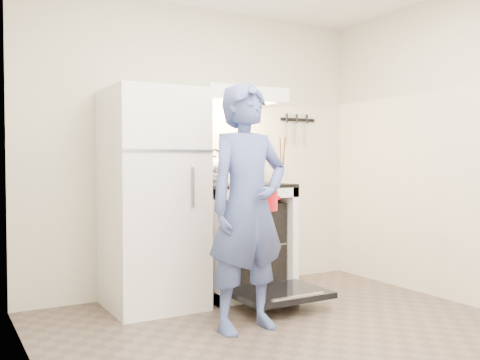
# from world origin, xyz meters

# --- Properties ---
(floor) EXTENTS (3.60, 3.60, 0.00)m
(floor) POSITION_xyz_m (0.00, 0.00, 0.00)
(floor) COLOR brown
(floor) RESTS_ON ground
(back_wall) EXTENTS (3.20, 0.02, 2.50)m
(back_wall) POSITION_xyz_m (0.00, 1.80, 1.25)
(back_wall) COLOR beige
(back_wall) RESTS_ON ground
(refrigerator) EXTENTS (0.70, 0.70, 1.70)m
(refrigerator) POSITION_xyz_m (-0.58, 1.45, 0.85)
(refrigerator) COLOR white
(refrigerator) RESTS_ON floor
(stove_body) EXTENTS (0.76, 0.65, 0.92)m
(stove_body) POSITION_xyz_m (0.23, 1.48, 0.46)
(stove_body) COLOR white
(stove_body) RESTS_ON floor
(cooktop) EXTENTS (0.76, 0.65, 0.03)m
(cooktop) POSITION_xyz_m (0.23, 1.48, 0.94)
(cooktop) COLOR black
(cooktop) RESTS_ON stove_body
(backsplash) EXTENTS (0.76, 0.07, 0.20)m
(backsplash) POSITION_xyz_m (0.23, 1.76, 1.05)
(backsplash) COLOR white
(backsplash) RESTS_ON cooktop
(oven_door) EXTENTS (0.70, 0.54, 0.04)m
(oven_door) POSITION_xyz_m (0.23, 0.88, 0.12)
(oven_door) COLOR black
(oven_door) RESTS_ON floor
(oven_rack) EXTENTS (0.60, 0.52, 0.01)m
(oven_rack) POSITION_xyz_m (0.23, 1.48, 0.44)
(oven_rack) COLOR slate
(oven_rack) RESTS_ON stove_body
(range_hood) EXTENTS (0.76, 0.50, 0.12)m
(range_hood) POSITION_xyz_m (0.23, 1.55, 1.71)
(range_hood) COLOR white
(range_hood) RESTS_ON back_wall
(knife_strip) EXTENTS (0.40, 0.02, 0.03)m
(knife_strip) POSITION_xyz_m (1.05, 1.79, 1.55)
(knife_strip) COLOR black
(knife_strip) RESTS_ON back_wall
(pizza_stone) EXTENTS (0.34, 0.34, 0.02)m
(pizza_stone) POSITION_xyz_m (0.30, 1.41, 0.45)
(pizza_stone) COLOR #7F6048
(pizza_stone) RESTS_ON oven_rack
(tea_kettle) EXTENTS (0.25, 0.20, 0.30)m
(tea_kettle) POSITION_xyz_m (0.06, 1.64, 1.10)
(tea_kettle) COLOR silver
(tea_kettle) RESTS_ON cooktop
(utensil_jar) EXTENTS (0.11, 0.11, 0.13)m
(utensil_jar) POSITION_xyz_m (0.55, 1.31, 1.05)
(utensil_jar) COLOR silver
(utensil_jar) RESTS_ON cooktop
(person) EXTENTS (0.64, 0.45, 1.66)m
(person) POSITION_xyz_m (-0.23, 0.58, 0.83)
(person) COLOR #36447F
(person) RESTS_ON floor
(dutch_oven) EXTENTS (0.36, 0.29, 0.24)m
(dutch_oven) POSITION_xyz_m (-0.01, 0.80, 0.85)
(dutch_oven) COLOR red
(dutch_oven) RESTS_ON person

